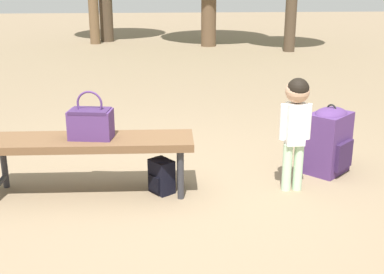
{
  "coord_description": "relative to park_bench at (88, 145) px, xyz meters",
  "views": [
    {
      "loc": [
        -0.16,
        -3.56,
        1.63
      ],
      "look_at": [
        0.11,
        0.07,
        0.45
      ],
      "focal_mm": 46.88,
      "sensor_mm": 36.0,
      "label": 1
    }
  ],
  "objects": [
    {
      "name": "ground_plane",
      "position": [
        0.68,
        -0.1,
        -0.39
      ],
      "size": [
        40.0,
        40.0,
        0.0
      ],
      "primitive_type": "plane",
      "color": "#7F6B51",
      "rests_on": "ground"
    },
    {
      "name": "park_bench",
      "position": [
        0.0,
        0.0,
        0.0
      ],
      "size": [
        1.61,
        0.44,
        0.45
      ],
      "color": "brown",
      "rests_on": "ground"
    },
    {
      "name": "handbag",
      "position": [
        0.03,
        -0.0,
        0.18
      ],
      "size": [
        0.34,
        0.23,
        0.37
      ],
      "color": "#4C2D66",
      "rests_on": "park_bench"
    },
    {
      "name": "child_standing",
      "position": [
        1.58,
        -0.06,
        0.21
      ],
      "size": [
        0.25,
        0.18,
        0.9
      ],
      "color": "#B2D8B2",
      "rests_on": "ground"
    },
    {
      "name": "backpack_large",
      "position": [
        1.99,
        0.29,
        -0.09
      ],
      "size": [
        0.44,
        0.44,
        0.61
      ],
      "color": "#4C2D66",
      "rests_on": "ground"
    },
    {
      "name": "backpack_small",
      "position": [
        0.55,
        -0.03,
        -0.24
      ],
      "size": [
        0.22,
        0.23,
        0.31
      ],
      "color": "black",
      "rests_on": "ground"
    }
  ]
}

